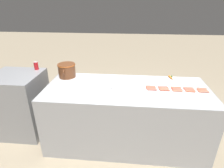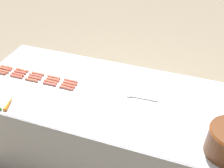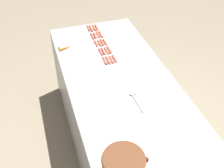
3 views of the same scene
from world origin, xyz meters
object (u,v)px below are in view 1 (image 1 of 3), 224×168
at_px(hot_dog_15, 202,89).
at_px(serving_spoon, 109,88).
at_px(hot_dog_6, 190,90).
at_px(carrot, 171,78).
at_px(hot_dog_2, 177,91).
at_px(hot_dog_18, 163,87).
at_px(hot_dog_8, 164,89).
at_px(hot_dog_17, 176,87).
at_px(hot_dog_7, 177,90).
at_px(hot_dog_4, 152,90).
at_px(bean_pot, 67,70).
at_px(soda_can, 36,66).
at_px(hot_dog_13, 164,88).
at_px(hot_dog_14, 151,87).
at_px(hot_dog_5, 203,91).
at_px(hot_dog_0, 204,92).
at_px(hot_dog_12, 176,89).
at_px(hot_dog_11, 189,89).
at_px(hot_dog_16, 188,88).
at_px(back_cabinet, 20,104).
at_px(hot_dog_3, 165,90).
at_px(hot_dog_9, 151,88).
at_px(hot_dog_1, 191,91).
at_px(hot_dog_19, 151,86).

distance_m(hot_dog_15, serving_spoon, 1.28).
relative_size(hot_dog_6, carrot, 0.76).
xyz_separation_m(hot_dog_2, hot_dog_18, (0.10, 0.18, 0.00)).
xyz_separation_m(hot_dog_8, hot_dog_17, (0.07, -0.18, 0.00)).
bearing_deg(hot_dog_7, hot_dog_4, 95.63).
xyz_separation_m(hot_dog_4, hot_dog_8, (0.03, -0.16, 0.00)).
bearing_deg(hot_dog_15, bean_pot, 82.41).
relative_size(carrot, soda_can, 1.44).
relative_size(hot_dog_13, bean_pot, 0.40).
relative_size(hot_dog_14, hot_dog_17, 1.00).
bearing_deg(hot_dog_5, bean_pot, 80.44).
bearing_deg(hot_dog_17, hot_dog_0, -106.55).
height_order(hot_dog_12, hot_dog_15, same).
xyz_separation_m(hot_dog_5, hot_dog_15, (0.07, -0.01, 0.00)).
bearing_deg(serving_spoon, soda_can, 72.54).
bearing_deg(carrot, hot_dog_11, -155.35).
xyz_separation_m(hot_dog_18, serving_spoon, (-0.08, 0.75, -0.00)).
distance_m(hot_dog_18, bean_pot, 1.47).
distance_m(hot_dog_13, carrot, 0.40).
distance_m(hot_dog_11, soda_can, 2.33).
bearing_deg(hot_dog_18, hot_dog_13, -170.28).
height_order(hot_dog_2, hot_dog_16, same).
bearing_deg(hot_dog_16, hot_dog_17, 89.70).
bearing_deg(hot_dog_16, hot_dog_5, -112.06).
distance_m(hot_dog_12, serving_spoon, 0.92).
bearing_deg(hot_dog_2, hot_dog_5, -84.50).
bearing_deg(hot_dog_6, back_cabinet, 87.76).
bearing_deg(hot_dog_15, hot_dog_4, 98.34).
xyz_separation_m(hot_dog_8, hot_dog_14, (0.04, 0.17, 0.00)).
height_order(hot_dog_8, bean_pot, bean_pot).
distance_m(hot_dog_8, hot_dog_17, 0.19).
xyz_separation_m(hot_dog_8, hot_dog_15, (0.07, -0.52, 0.00)).
distance_m(hot_dog_2, hot_dog_3, 0.17).
height_order(hot_dog_3, hot_dog_17, same).
bearing_deg(hot_dog_17, hot_dog_9, 101.08).
height_order(hot_dog_12, serving_spoon, hot_dog_12).
bearing_deg(serving_spoon, hot_dog_5, -89.25).
height_order(hot_dog_5, soda_can, soda_can).
xyz_separation_m(hot_dog_0, hot_dog_15, (0.10, -0.00, 0.00)).
relative_size(hot_dog_4, hot_dog_17, 1.00).
bearing_deg(hot_dog_15, hot_dog_1, 119.80).
xyz_separation_m(hot_dog_12, hot_dog_16, (0.04, -0.17, 0.00)).
relative_size(back_cabinet, hot_dog_0, 7.36).
height_order(hot_dog_4, hot_dog_16, same).
bearing_deg(carrot, hot_dog_13, 154.04).
distance_m(back_cabinet, hot_dog_16, 2.57).
xyz_separation_m(hot_dog_5, hot_dog_19, (0.07, 0.68, 0.00)).
distance_m(hot_dog_1, hot_dog_3, 0.34).
distance_m(hot_dog_1, hot_dog_9, 0.52).
relative_size(hot_dog_15, carrot, 0.76).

